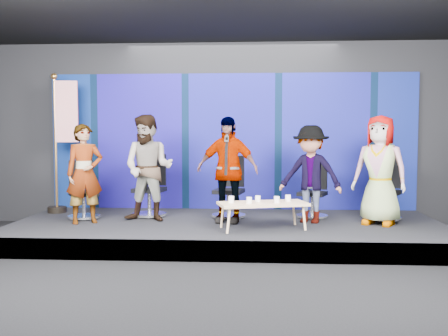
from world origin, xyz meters
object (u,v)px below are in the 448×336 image
Objects in this scene: panelist_b at (148,168)px; mug_a at (231,199)px; panelist_d at (310,174)px; mug_e at (288,198)px; panelist_a at (85,174)px; coffee_table at (263,205)px; mug_d at (277,200)px; flag_stand at (63,139)px; chair_e at (384,199)px; panelist_e at (380,170)px; mug_b at (249,200)px; chair_b at (150,196)px; chair_c at (229,197)px; chair_d at (313,199)px; mug_c at (258,199)px; chair_a at (83,199)px; panelist_c at (227,170)px.

mug_a is (1.40, -0.67, -0.42)m from panelist_b.
panelist_d is 15.86× the size of mug_e.
panelist_d reaches higher than mug_e.
coffee_table is (2.87, -0.35, -0.43)m from panelist_a.
flag_stand reaches higher than mug_d.
panelist_e is at bearing -83.09° from chair_e.
mug_a is 1.04× the size of mug_b.
mug_b is (1.75, -1.24, 0.10)m from chair_b.
coffee_table is at bearing -51.80° from chair_c.
chair_b is 2.81m from panelist_d.
chair_d is 1.34m from mug_d.
panelist_a is 1.01× the size of panelist_d.
panelist_a reaches higher than mug_a.
mug_c is (2.79, -0.29, -0.35)m from panelist_a.
panelist_a is at bearing -96.39° from chair_a.
chair_b is at bearing -14.34° from chair_a.
mug_d is (2.17, -1.14, 0.10)m from chair_b.
panelist_d reaches higher than mug_c.
panelist_b is 1.88m from mug_b.
chair_e is 5.80m from flag_stand.
panelist_a is 0.92× the size of panelist_e.
chair_a is at bearing -153.51° from panelist_e.
chair_a is at bearing 178.63° from panelist_b.
mug_b is (-2.07, -0.66, -0.42)m from panelist_e.
mug_e is (0.46, 0.09, 0.00)m from mug_c.
mug_b is 1.00× the size of mug_c.
mug_b is 3.87m from flag_stand.
mug_e reaches higher than mug_b.
panelist_c is 1.76× the size of chair_d.
chair_d is at bearing 98.86° from panelist_d.
chair_d is at bearing 18.98° from panelist_b.
chair_b reaches higher than mug_d.
coffee_table is 0.43m from mug_e.
panelist_e reaches higher than chair_d.
panelist_c reaches higher than mug_e.
flag_stand reaches higher than chair_e.
flag_stand is at bearing 159.47° from mug_d.
chair_c is (2.31, 0.71, -0.45)m from panelist_a.
panelist_a is (0.19, -0.46, 0.48)m from chair_a.
chair_c is at bearing 115.86° from mug_c.
mug_c is at bearing -53.72° from chair_c.
chair_d is 9.81× the size of mug_d.
mug_b is (-1.09, -1.25, 0.13)m from chair_d.
chair_a is at bearing -154.70° from chair_d.
chair_d reaches higher than mug_b.
panelist_a is at bearing -164.45° from panelist_c.
chair_a is at bearing -156.70° from chair_b.
panelist_e is (2.43, -0.53, 0.52)m from chair_c.
mug_a is 3.60m from flag_stand.
coffee_table is (0.57, -0.56, -0.49)m from panelist_c.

